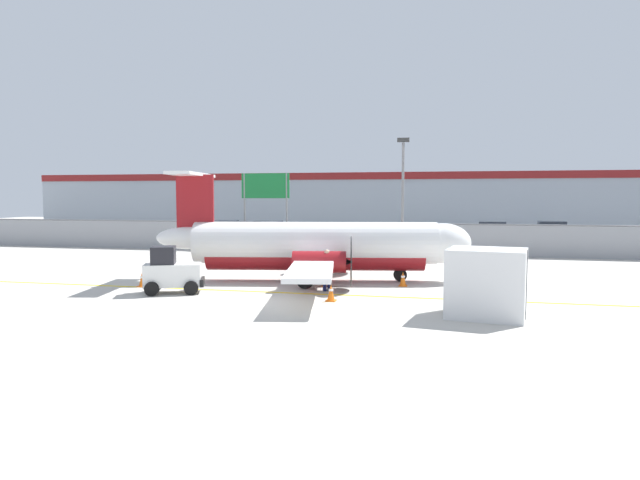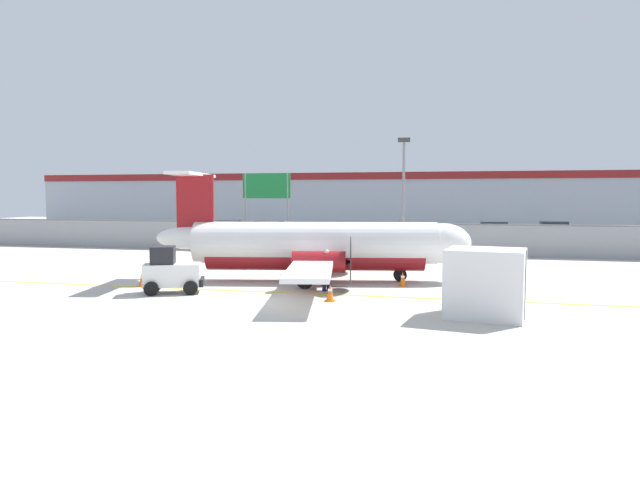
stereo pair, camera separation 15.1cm
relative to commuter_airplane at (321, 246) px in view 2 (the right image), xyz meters
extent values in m
plane|color=#BCB7AD|center=(0.06, -5.45, -1.60)|extent=(140.00, 140.00, 0.00)
cube|color=yellow|center=(0.06, -3.45, -1.60)|extent=(84.00, 0.20, 0.01)
cube|color=gray|center=(0.06, 12.55, -0.60)|extent=(98.00, 0.04, 2.00)
cylinder|color=slate|center=(0.06, 12.55, 0.45)|extent=(98.00, 0.10, 0.10)
cube|color=#38383A|center=(0.06, 24.05, -1.54)|extent=(98.00, 17.00, 0.12)
cube|color=#A8B2BC|center=(0.06, 42.55, 1.65)|extent=(91.00, 8.00, 6.50)
cube|color=maroon|center=(0.06, 38.55, 4.50)|extent=(91.00, 0.20, 0.80)
cylinder|color=white|center=(-0.25, -0.05, 0.15)|extent=(11.15, 3.87, 1.90)
ellipsoid|color=white|center=(5.43, 1.00, 0.15)|extent=(2.82, 2.24, 1.80)
ellipsoid|color=white|center=(-5.93, -1.10, 0.35)|extent=(3.24, 1.59, 1.05)
cylinder|color=maroon|center=(-0.25, -0.05, -0.38)|extent=(9.96, 3.25, 1.48)
cube|color=white|center=(-0.15, -0.03, -0.42)|extent=(4.48, 16.02, 0.18)
cylinder|color=maroon|center=(-0.43, 2.56, -0.42)|extent=(2.33, 1.29, 0.90)
cone|color=black|center=(0.70, 2.77, -0.42)|extent=(0.52, 0.51, 0.44)
cylinder|color=#262626|center=(0.85, 2.80, -0.42)|extent=(0.42, 2.07, 2.10)
cylinder|color=maroon|center=(0.52, -2.55, -0.42)|extent=(2.33, 1.29, 0.90)
cone|color=black|center=(1.65, -2.34, -0.42)|extent=(0.52, 0.51, 0.44)
cylinder|color=#262626|center=(1.79, -2.31, -0.42)|extent=(0.42, 2.07, 2.10)
cube|color=maroon|center=(-5.65, -1.05, 1.70)|extent=(1.70, 0.49, 3.10)
cube|color=white|center=(-5.79, -1.07, 3.25)|extent=(1.96, 4.92, 0.14)
cylinder|color=#59595B|center=(3.56, 0.66, -0.82)|extent=(0.16, 0.16, 0.97)
cylinder|color=black|center=(3.56, 0.66, -1.30)|extent=(0.63, 0.33, 0.60)
cylinder|color=#59595B|center=(-0.95, 2.07, -0.78)|extent=(0.16, 0.16, 0.90)
cylinder|color=black|center=(-0.95, 2.07, -1.22)|extent=(0.79, 0.35, 0.76)
cylinder|color=#59595B|center=(-0.14, -2.27, -0.78)|extent=(0.16, 0.16, 0.90)
cylinder|color=black|center=(-0.14, -2.27, -1.22)|extent=(0.79, 0.35, 0.76)
cube|color=silver|center=(-5.06, -4.48, -0.87)|extent=(2.45, 1.83, 0.90)
cube|color=black|center=(-5.38, -4.61, -0.07)|extent=(1.20, 1.26, 0.70)
cube|color=black|center=(-3.99, -4.06, -1.17)|extent=(0.55, 1.08, 0.30)
cylinder|color=black|center=(-4.58, -3.65, -1.32)|extent=(0.59, 0.37, 0.56)
cylinder|color=black|center=(-4.14, -4.77, -1.32)|extent=(0.59, 0.37, 0.56)
cylinder|color=black|center=(-5.98, -4.20, -1.32)|extent=(0.59, 0.37, 0.56)
cylinder|color=black|center=(-5.54, -5.31, -1.32)|extent=(0.59, 0.37, 0.56)
cylinder|color=#191E4C|center=(0.93, -2.56, -1.18)|extent=(0.22, 0.22, 0.85)
cylinder|color=#191E4C|center=(0.77, -2.69, -1.18)|extent=(0.22, 0.22, 0.85)
cylinder|color=yellow|center=(0.85, -2.63, -0.45)|extent=(0.48, 0.48, 0.60)
cylinder|color=yellow|center=(1.03, -2.49, -0.42)|extent=(0.14, 0.14, 0.55)
cylinder|color=yellow|center=(0.68, -2.76, -0.42)|extent=(0.14, 0.14, 0.55)
sphere|color=tan|center=(0.85, -2.63, -0.01)|extent=(0.22, 0.22, 0.22)
cube|color=silver|center=(6.90, -6.37, -0.50)|extent=(2.69, 2.36, 2.20)
cube|color=#333338|center=(6.90, -6.37, -0.50)|extent=(2.42, 0.47, 2.20)
cube|color=orange|center=(-7.08, -3.35, -1.58)|extent=(0.36, 0.36, 0.04)
cone|color=orange|center=(-7.08, -3.35, -1.26)|extent=(0.28, 0.28, 0.60)
cylinder|color=white|center=(-7.08, -3.35, -1.18)|extent=(0.17, 0.17, 0.08)
cube|color=orange|center=(0.59, -1.56, -1.58)|extent=(0.36, 0.36, 0.04)
cone|color=orange|center=(0.59, -1.56, -1.26)|extent=(0.28, 0.28, 0.60)
cylinder|color=white|center=(0.59, -1.56, -1.18)|extent=(0.17, 0.17, 0.08)
cube|color=orange|center=(3.79, -0.72, -1.58)|extent=(0.36, 0.36, 0.04)
cone|color=orange|center=(3.79, -0.72, -1.26)|extent=(0.28, 0.28, 0.60)
cylinder|color=white|center=(3.79, -0.72, -1.18)|extent=(0.17, 0.17, 0.08)
cube|color=orange|center=(1.48, -4.83, -1.58)|extent=(0.36, 0.36, 0.04)
cone|color=orange|center=(1.48, -4.83, -1.26)|extent=(0.28, 0.28, 0.60)
cylinder|color=white|center=(1.48, -4.83, -1.18)|extent=(0.17, 0.17, 0.08)
cube|color=black|center=(-13.91, 22.21, -0.86)|extent=(4.33, 2.07, 0.80)
cube|color=#262D38|center=(-13.77, 22.23, -0.18)|extent=(2.33, 1.75, 0.56)
cylinder|color=black|center=(-15.23, 21.19, -1.18)|extent=(0.62, 0.25, 0.60)
cylinder|color=black|center=(-15.39, 22.98, -1.18)|extent=(0.62, 0.25, 0.60)
cylinder|color=black|center=(-12.44, 21.44, -1.18)|extent=(0.62, 0.25, 0.60)
cylinder|color=black|center=(-12.60, 23.23, -1.18)|extent=(0.62, 0.25, 0.60)
cube|color=silver|center=(-9.88, 22.19, -0.86)|extent=(4.38, 2.23, 0.80)
cube|color=#262D38|center=(-9.73, 22.17, -0.18)|extent=(2.38, 1.83, 0.56)
cylinder|color=black|center=(-11.38, 21.48, -1.18)|extent=(0.62, 0.28, 0.60)
cylinder|color=black|center=(-11.15, 23.27, -1.18)|extent=(0.62, 0.28, 0.60)
cylinder|color=black|center=(-8.61, 21.12, -1.18)|extent=(0.62, 0.28, 0.60)
cylinder|color=black|center=(-8.37, 22.91, -1.18)|extent=(0.62, 0.28, 0.60)
cube|color=gray|center=(-4.27, 20.34, -0.86)|extent=(4.27, 1.88, 0.80)
cube|color=#262D38|center=(-4.12, 20.35, -0.18)|extent=(2.27, 1.66, 0.56)
cylinder|color=black|center=(-5.63, 19.38, -1.18)|extent=(0.61, 0.23, 0.60)
cylinder|color=black|center=(-5.71, 21.18, -1.18)|extent=(0.61, 0.23, 0.60)
cylinder|color=black|center=(-2.83, 19.51, -1.18)|extent=(0.61, 0.23, 0.60)
cylinder|color=black|center=(-2.91, 21.30, -1.18)|extent=(0.61, 0.23, 0.60)
cube|color=silver|center=(-0.09, 18.59, -0.86)|extent=(4.33, 2.04, 0.80)
cube|color=#262D38|center=(-0.24, 18.58, -0.18)|extent=(2.32, 1.74, 0.56)
cylinder|color=black|center=(1.23, 19.60, -1.18)|extent=(0.61, 0.25, 0.60)
cylinder|color=black|center=(1.38, 17.81, -1.18)|extent=(0.61, 0.25, 0.60)
cylinder|color=black|center=(-1.57, 19.37, -1.18)|extent=(0.61, 0.25, 0.60)
cylinder|color=black|center=(-1.41, 17.57, -1.18)|extent=(0.61, 0.25, 0.60)
cube|color=black|center=(5.88, 18.70, -0.86)|extent=(4.32, 2.03, 0.80)
cube|color=#262D38|center=(6.03, 18.71, -0.18)|extent=(2.32, 1.73, 0.56)
cylinder|color=black|center=(4.56, 17.69, -1.18)|extent=(0.61, 0.25, 0.60)
cylinder|color=black|center=(4.42, 19.49, -1.18)|extent=(0.61, 0.25, 0.60)
cylinder|color=black|center=(7.35, 17.92, -1.18)|extent=(0.61, 0.25, 0.60)
cylinder|color=black|center=(7.21, 19.71, -1.18)|extent=(0.61, 0.25, 0.60)
cube|color=slate|center=(9.42, 25.06, -0.86)|extent=(4.29, 1.94, 0.80)
cube|color=#262D38|center=(9.27, 25.06, -0.18)|extent=(2.29, 1.68, 0.56)
cylinder|color=black|center=(10.87, 25.87, -1.18)|extent=(0.61, 0.23, 0.60)
cylinder|color=black|center=(10.76, 24.08, -1.18)|extent=(0.61, 0.23, 0.60)
cylinder|color=black|center=(8.07, 26.03, -1.18)|extent=(0.61, 0.23, 0.60)
cylinder|color=black|center=(7.97, 24.24, -1.18)|extent=(0.61, 0.23, 0.60)
cube|color=navy|center=(14.15, 26.85, -0.86)|extent=(4.24, 1.80, 0.80)
cube|color=#262D38|center=(14.30, 26.85, -0.18)|extent=(2.24, 1.61, 0.56)
cylinder|color=black|center=(12.73, 25.99, -1.18)|extent=(0.60, 0.21, 0.60)
cylinder|color=black|center=(12.77, 27.78, -1.18)|extent=(0.60, 0.21, 0.60)
cylinder|color=black|center=(15.53, 25.92, -1.18)|extent=(0.60, 0.21, 0.60)
cylinder|color=black|center=(15.57, 27.72, -1.18)|extent=(0.60, 0.21, 0.60)
cylinder|color=slate|center=(2.98, 8.79, 1.90)|extent=(0.16, 0.16, 7.00)
cube|color=#333333|center=(2.98, 8.79, 5.55)|extent=(0.70, 0.30, 0.24)
cylinder|color=slate|center=(-8.93, 14.23, 1.15)|extent=(0.14, 0.14, 5.50)
cylinder|color=slate|center=(-5.73, 14.23, 1.15)|extent=(0.14, 0.14, 5.50)
cube|color=#14662D|center=(-7.33, 14.23, 3.00)|extent=(3.60, 0.10, 1.80)
camera|label=1|loc=(5.70, -25.20, 2.30)|focal=32.00mm
camera|label=2|loc=(5.84, -25.17, 2.30)|focal=32.00mm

